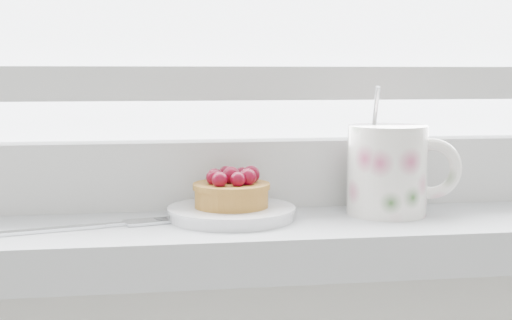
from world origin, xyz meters
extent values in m
cube|color=silver|center=(0.00, 1.90, 0.92)|extent=(1.60, 0.20, 0.04)
cube|color=silver|center=(0.00, 1.97, 0.97)|extent=(1.30, 0.05, 0.07)
cube|color=silver|center=(0.00, 1.97, 1.07)|extent=(1.30, 0.04, 0.04)
cylinder|color=white|center=(-0.03, 1.90, 0.95)|extent=(0.12, 0.12, 0.01)
cylinder|color=brown|center=(-0.03, 1.90, 0.96)|extent=(0.07, 0.07, 0.02)
cylinder|color=brown|center=(-0.03, 1.90, 0.97)|extent=(0.07, 0.07, 0.01)
sphere|color=#4B0816|center=(-0.03, 1.90, 0.98)|extent=(0.02, 0.02, 0.02)
sphere|color=#4B0816|center=(-0.01, 1.90, 0.98)|extent=(0.02, 0.02, 0.02)
sphere|color=#4B0816|center=(-0.02, 1.91, 0.98)|extent=(0.01, 0.01, 0.01)
sphere|color=#4B0816|center=(-0.04, 1.91, 0.98)|extent=(0.02, 0.02, 0.02)
sphere|color=#4B0816|center=(-0.05, 1.91, 0.98)|extent=(0.01, 0.01, 0.01)
sphere|color=#4B0816|center=(-0.05, 1.89, 0.98)|extent=(0.02, 0.02, 0.02)
sphere|color=#4B0816|center=(-0.05, 1.88, 0.98)|extent=(0.01, 0.01, 0.01)
sphere|color=#4B0816|center=(-0.03, 1.88, 0.98)|extent=(0.01, 0.01, 0.01)
sphere|color=#4B0816|center=(-0.02, 1.89, 0.98)|extent=(0.02, 0.02, 0.02)
cylinder|color=white|center=(0.12, 1.90, 0.98)|extent=(0.09, 0.09, 0.09)
cylinder|color=black|center=(0.12, 1.90, 1.03)|extent=(0.07, 0.07, 0.01)
torus|color=white|center=(0.16, 1.89, 0.99)|extent=(0.06, 0.03, 0.06)
cylinder|color=silver|center=(0.11, 1.92, 1.04)|extent=(0.01, 0.02, 0.06)
cube|color=silver|center=(-0.20, 1.86, 0.94)|extent=(0.10, 0.04, 0.00)
cube|color=silver|center=(-0.14, 1.88, 0.94)|extent=(0.02, 0.01, 0.00)
cube|color=silver|center=(-0.12, 1.89, 0.94)|extent=(0.03, 0.03, 0.00)
cube|color=silver|center=(-0.09, 1.88, 0.94)|extent=(0.03, 0.01, 0.00)
cube|color=silver|center=(-0.09, 1.89, 0.94)|extent=(0.03, 0.01, 0.00)
cube|color=silver|center=(-0.09, 1.90, 0.94)|extent=(0.03, 0.01, 0.00)
cube|color=silver|center=(-0.10, 1.90, 0.94)|extent=(0.03, 0.01, 0.00)
camera|label=1|loc=(-0.11, 1.22, 1.08)|focal=50.00mm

